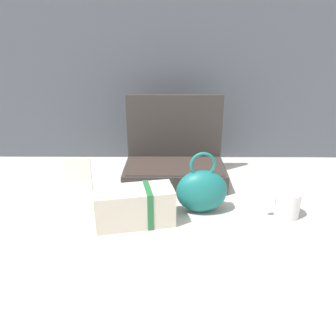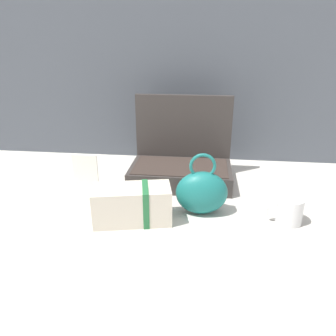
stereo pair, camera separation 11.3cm
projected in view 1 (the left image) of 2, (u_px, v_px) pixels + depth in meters
ground_plane at (161, 207)px, 1.21m from camera, size 6.00×6.00×0.00m
back_wall at (163, 13)px, 1.49m from camera, size 3.20×0.06×1.40m
open_suitcase at (175, 162)px, 1.42m from camera, size 0.43×0.27×0.36m
teal_pouch_handbag at (202, 190)px, 1.15m from camera, size 0.19×0.12×0.23m
cream_toiletry_bag at (136, 206)px, 1.08m from camera, size 0.28×0.17×0.13m
coffee_mug at (287, 204)px, 1.13m from camera, size 0.12×0.09×0.09m
info_card_left at (78, 174)px, 1.32m from camera, size 0.11×0.01×0.14m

